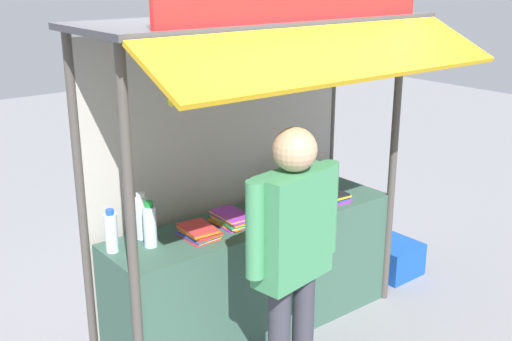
# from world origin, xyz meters

# --- Properties ---
(ground_plane) EXTENTS (20.00, 20.00, 0.00)m
(ground_plane) POSITION_xyz_m (0.00, 0.00, 0.00)
(ground_plane) COLOR gray
(stall_counter) EXTENTS (2.24, 0.58, 0.90)m
(stall_counter) POSITION_xyz_m (0.00, 0.00, 0.45)
(stall_counter) COLOR #385B4C
(stall_counter) RESTS_ON ground
(stall_structure) EXTENTS (2.44, 1.42, 2.64)m
(stall_structure) POSITION_xyz_m (0.00, 0.08, 1.58)
(stall_structure) COLOR #4C4742
(stall_structure) RESTS_ON ground
(water_bottle_back_right) EXTENTS (0.08, 0.08, 0.28)m
(water_bottle_back_right) POSITION_xyz_m (-1.06, 0.11, 1.03)
(water_bottle_back_right) COLOR silver
(water_bottle_back_right) RESTS_ON stall_counter
(water_bottle_left) EXTENTS (0.09, 0.09, 0.32)m
(water_bottle_left) POSITION_xyz_m (-0.81, 0.18, 1.05)
(water_bottle_left) COLOR silver
(water_bottle_left) RESTS_ON stall_counter
(water_bottle_front_right) EXTENTS (0.09, 0.09, 0.30)m
(water_bottle_front_right) POSITION_xyz_m (-0.83, 0.03, 1.04)
(water_bottle_front_right) COLOR silver
(water_bottle_front_right) RESTS_ON stall_counter
(water_bottle_far_right) EXTENTS (0.08, 0.08, 0.29)m
(water_bottle_far_right) POSITION_xyz_m (0.42, 0.20, 1.04)
(water_bottle_far_right) COLOR silver
(water_bottle_far_right) RESTS_ON stall_counter
(magazine_stack_center) EXTENTS (0.20, 0.31, 0.07)m
(magazine_stack_center) POSITION_xyz_m (0.68, -0.07, 0.94)
(magazine_stack_center) COLOR purple
(magazine_stack_center) RESTS_ON stall_counter
(magazine_stack_back_left) EXTENTS (0.22, 0.28, 0.08)m
(magazine_stack_back_left) POSITION_xyz_m (-0.51, -0.04, 0.94)
(magazine_stack_back_left) COLOR red
(magazine_stack_back_left) RESTS_ON stall_counter
(magazine_stack_front_left) EXTENTS (0.22, 0.32, 0.08)m
(magazine_stack_front_left) POSITION_xyz_m (-0.21, 0.00, 0.94)
(magazine_stack_front_left) COLOR purple
(magazine_stack_front_left) RESTS_ON stall_counter
(magazine_stack_far_left) EXTENTS (0.21, 0.25, 0.07)m
(magazine_stack_far_left) POSITION_xyz_m (0.36, -0.14, 0.94)
(magazine_stack_far_left) COLOR red
(magazine_stack_far_left) RESTS_ON stall_counter
(banana_bunch_inner_left) EXTENTS (0.08, 0.08, 0.28)m
(banana_bunch_inner_left) POSITION_xyz_m (-0.05, -0.39, 1.95)
(banana_bunch_inner_left) COLOR #332D23
(banana_bunch_inner_right) EXTENTS (0.10, 0.10, 0.26)m
(banana_bunch_inner_right) POSITION_xyz_m (0.56, -0.39, 1.97)
(banana_bunch_inner_right) COLOR #332D23
(banana_bunch_leftmost) EXTENTS (0.11, 0.12, 0.28)m
(banana_bunch_leftmost) POSITION_xyz_m (-0.86, -0.39, 1.97)
(banana_bunch_leftmost) COLOR #332D23
(vendor_person) EXTENTS (0.67, 0.29, 1.76)m
(vendor_person) POSITION_xyz_m (-0.34, -0.77, 1.06)
(vendor_person) COLOR #383842
(vendor_person) RESTS_ON ground
(plastic_crate) EXTENTS (0.42, 0.42, 0.29)m
(plastic_crate) POSITION_xyz_m (1.51, -0.04, 0.14)
(plastic_crate) COLOR #194CB2
(plastic_crate) RESTS_ON ground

